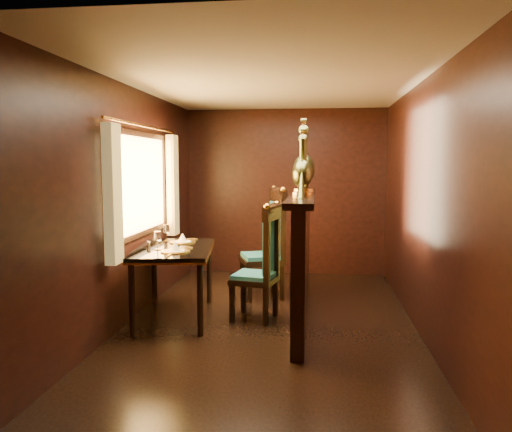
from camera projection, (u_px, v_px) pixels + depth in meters
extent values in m
plane|color=black|center=(270.00, 324.00, 5.25)|extent=(5.00, 5.00, 0.00)
cube|color=black|center=(285.00, 192.00, 7.58)|extent=(3.00, 0.04, 2.50)
cube|color=black|center=(226.00, 245.00, 2.65)|extent=(3.00, 0.04, 2.50)
cube|color=black|center=(130.00, 204.00, 5.30)|extent=(0.04, 5.00, 2.50)
cube|color=black|center=(421.00, 207.00, 4.93)|extent=(0.04, 5.00, 2.50)
cube|color=beige|center=(270.00, 81.00, 4.98)|extent=(3.00, 5.00, 0.04)
cube|color=#FFC672|center=(140.00, 184.00, 5.57)|extent=(0.01, 1.70, 1.05)
cube|color=gold|center=(113.00, 194.00, 4.61)|extent=(0.10, 0.22, 1.30)
cube|color=gold|center=(173.00, 185.00, 6.52)|extent=(0.10, 0.22, 1.30)
cylinder|color=gold|center=(145.00, 126.00, 5.49)|extent=(0.03, 2.20, 0.03)
cube|color=black|center=(302.00, 259.00, 5.43)|extent=(0.12, 2.60, 1.30)
cube|color=#333719|center=(296.00, 254.00, 5.44)|extent=(0.02, 2.20, 0.95)
cube|color=black|center=(303.00, 196.00, 5.36)|extent=(0.26, 2.70, 0.06)
cube|color=black|center=(174.00, 249.00, 5.39)|extent=(0.96, 1.40, 0.04)
cube|color=gold|center=(174.00, 252.00, 5.39)|extent=(0.98, 1.42, 0.02)
cylinder|color=black|center=(132.00, 300.00, 4.83)|extent=(0.06, 0.06, 0.72)
cylinder|color=black|center=(200.00, 300.00, 4.85)|extent=(0.06, 0.06, 0.72)
cylinder|color=black|center=(154.00, 274.00, 6.01)|extent=(0.06, 0.06, 0.72)
cylinder|color=black|center=(209.00, 273.00, 6.02)|extent=(0.06, 0.06, 0.72)
cylinder|color=gold|center=(175.00, 251.00, 5.11)|extent=(0.30, 0.30, 0.01)
cone|color=white|center=(175.00, 246.00, 5.10)|extent=(0.11, 0.11, 0.10)
cylinder|color=gold|center=(183.00, 242.00, 5.71)|extent=(0.30, 0.30, 0.01)
cone|color=white|center=(183.00, 237.00, 5.70)|extent=(0.11, 0.11, 0.10)
cylinder|color=silver|center=(149.00, 245.00, 5.36)|extent=(0.03, 0.03, 0.06)
cylinder|color=silver|center=(148.00, 244.00, 5.43)|extent=(0.03, 0.03, 0.06)
cube|color=black|center=(254.00, 280.00, 5.39)|extent=(0.53, 0.53, 0.06)
cube|color=#155B5E|center=(254.00, 275.00, 5.38)|extent=(0.48, 0.48, 0.05)
cube|color=#155B5E|center=(272.00, 246.00, 5.29)|extent=(0.10, 0.35, 0.58)
cube|color=black|center=(232.00, 304.00, 5.29)|extent=(0.05, 0.05, 0.40)
cube|color=black|center=(266.00, 307.00, 5.18)|extent=(0.05, 0.05, 0.40)
cube|color=black|center=(244.00, 295.00, 5.65)|extent=(0.05, 0.05, 0.40)
cube|color=black|center=(275.00, 298.00, 5.53)|extent=(0.05, 0.05, 0.40)
sphere|color=gold|center=(267.00, 207.00, 5.07)|extent=(0.07, 0.07, 0.07)
sphere|color=gold|center=(277.00, 204.00, 5.42)|extent=(0.07, 0.07, 0.07)
cube|color=black|center=(261.00, 260.00, 6.26)|extent=(0.64, 0.64, 0.06)
cube|color=#155B5E|center=(261.00, 256.00, 6.26)|extent=(0.57, 0.57, 0.05)
cube|color=#155B5E|center=(278.00, 227.00, 6.27)|extent=(0.17, 0.38, 0.64)
cube|color=black|center=(249.00, 285.00, 6.04)|extent=(0.05, 0.05, 0.44)
cube|color=black|center=(282.00, 283.00, 6.14)|extent=(0.05, 0.05, 0.44)
cube|color=black|center=(242.00, 277.00, 6.44)|extent=(0.05, 0.05, 0.44)
cube|color=black|center=(273.00, 276.00, 6.53)|extent=(0.05, 0.05, 0.44)
sphere|color=gold|center=(283.00, 190.00, 6.02)|extent=(0.08, 0.08, 0.08)
sphere|color=gold|center=(274.00, 188.00, 6.42)|extent=(0.08, 0.08, 0.08)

